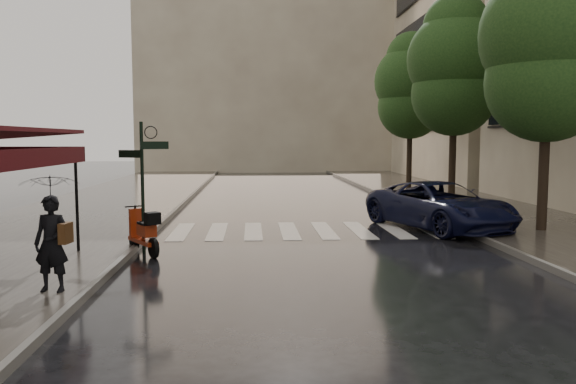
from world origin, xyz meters
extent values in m
plane|color=black|center=(0.00, 0.00, 0.00)|extent=(120.00, 120.00, 0.00)
cube|color=#38332D|center=(-4.50, 12.00, 0.06)|extent=(6.00, 60.00, 0.12)
cube|color=#38332D|center=(10.25, 12.00, 0.06)|extent=(5.50, 60.00, 0.12)
cube|color=#595651|center=(-1.45, 12.00, 0.07)|extent=(0.12, 60.00, 0.16)
cube|color=#595651|center=(7.45, 12.00, 0.07)|extent=(0.12, 60.00, 0.16)
cube|color=silver|center=(-0.70, 6.00, 0.01)|extent=(0.50, 3.20, 0.01)
cube|color=silver|center=(0.35, 6.00, 0.01)|extent=(0.50, 3.20, 0.01)
cube|color=silver|center=(1.40, 6.00, 0.01)|extent=(0.50, 3.20, 0.01)
cube|color=silver|center=(2.45, 6.00, 0.01)|extent=(0.50, 3.20, 0.01)
cube|color=silver|center=(3.50, 6.00, 0.01)|extent=(0.50, 3.20, 0.01)
cube|color=silver|center=(4.55, 6.00, 0.01)|extent=(0.50, 3.20, 0.01)
cube|color=silver|center=(5.60, 6.00, 0.01)|extent=(0.50, 3.20, 0.01)
cube|color=silver|center=(6.65, 6.00, 0.01)|extent=(0.50, 3.20, 0.01)
cube|color=#44090A|center=(-2.52, -0.50, 2.35)|extent=(0.04, 7.00, 0.35)
cylinder|color=black|center=(-2.65, 2.75, 1.29)|extent=(0.07, 0.07, 2.35)
cylinder|color=black|center=(-1.20, 3.00, 1.55)|extent=(0.08, 0.08, 3.10)
cube|color=black|center=(-0.90, 3.00, 2.55)|extent=(0.62, 0.26, 0.18)
cube|color=black|center=(-1.48, 3.00, 2.35)|extent=(0.56, 0.29, 0.18)
cube|color=gray|center=(16.50, 26.00, 9.25)|extent=(8.00, 16.00, 18.50)
cube|color=gray|center=(3.00, 38.00, 10.00)|extent=(22.00, 6.00, 20.00)
cylinder|color=black|center=(9.60, 5.00, 2.25)|extent=(0.28, 0.28, 4.26)
sphere|color=#163312|center=(9.60, 5.00, 4.30)|extent=(3.40, 3.40, 3.40)
sphere|color=#163312|center=(9.60, 5.00, 5.59)|extent=(3.80, 3.80, 3.80)
cylinder|color=black|center=(9.50, 12.00, 2.36)|extent=(0.28, 0.28, 4.48)
sphere|color=#163312|center=(9.50, 12.00, 4.52)|extent=(3.40, 3.40, 3.40)
sphere|color=#163312|center=(9.50, 12.00, 5.88)|extent=(3.80, 3.80, 3.80)
sphere|color=#163312|center=(9.50, 12.00, 7.16)|extent=(2.60, 2.60, 2.60)
cylinder|color=black|center=(9.70, 19.00, 2.30)|extent=(0.28, 0.28, 4.37)
sphere|color=#163312|center=(9.70, 19.00, 4.41)|extent=(3.40, 3.40, 3.40)
sphere|color=#163312|center=(9.70, 19.00, 5.74)|extent=(3.80, 3.80, 3.80)
sphere|color=#163312|center=(9.70, 19.00, 6.98)|extent=(2.60, 2.60, 2.60)
imported|color=black|center=(-2.00, -0.78, 0.94)|extent=(0.65, 0.47, 1.64)
imported|color=black|center=(-2.00, -0.78, 2.11)|extent=(1.10, 1.12, 0.89)
cube|color=#4E2E14|center=(-1.75, -0.81, 1.12)|extent=(0.17, 0.32, 0.35)
cylinder|color=black|center=(-0.87, 2.37, 0.23)|extent=(0.33, 0.44, 0.46)
cylinder|color=black|center=(-1.51, 3.39, 0.23)|extent=(0.33, 0.44, 0.46)
cube|color=#97280D|center=(-1.20, 2.90, 0.31)|extent=(0.89, 1.20, 0.10)
cube|color=#97280D|center=(-1.07, 2.70, 0.59)|extent=(0.53, 0.60, 0.27)
cube|color=#97280D|center=(-1.43, 3.26, 0.67)|extent=(0.32, 0.26, 0.72)
cylinder|color=black|center=(-1.48, 3.35, 1.07)|extent=(0.39, 0.27, 0.03)
cube|color=black|center=(-0.88, 2.40, 0.91)|extent=(0.41, 0.41, 0.27)
imported|color=black|center=(7.00, 6.08, 0.71)|extent=(4.01, 5.61, 1.42)
camera|label=1|loc=(1.39, -10.33, 2.69)|focal=35.00mm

